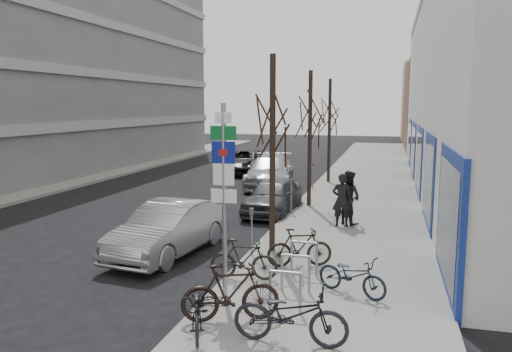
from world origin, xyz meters
The scene contains 25 objects.
ground centered at (0.00, 0.00, 0.00)m, with size 120.00×120.00×0.00m, color black.
sidewalk_east centered at (4.50, 10.00, 0.07)m, with size 5.00×70.00×0.15m, color slate.
sidewalk_west centered at (-11.00, 10.00, 0.07)m, with size 3.00×70.00×0.15m, color slate.
brick_building_far centered at (13.00, 40.00, 4.00)m, with size 12.00×14.00×8.00m, color brown.
tan_building_far centered at (13.50, 55.00, 4.50)m, with size 13.00×12.00×9.00m, color #937A5B.
highway_sign_pole centered at (2.40, -0.01, 2.46)m, with size 0.55×0.10×4.20m.
bike_rack centered at (3.80, 0.60, 0.66)m, with size 0.66×2.26×0.83m.
tree_near centered at (2.60, 3.50, 4.10)m, with size 1.80×1.80×5.50m.
tree_mid centered at (2.60, 10.00, 4.10)m, with size 1.80×1.80×5.50m.
tree_far centered at (2.60, 16.50, 4.10)m, with size 1.80×1.80×5.50m.
meter_front centered at (2.15, 3.00, 0.92)m, with size 0.10×0.08×1.27m.
meter_mid centered at (2.15, 8.50, 0.92)m, with size 0.10×0.08×1.27m.
meter_back centered at (2.15, 14.00, 0.92)m, with size 0.10×0.08×1.27m.
bike_near_left centered at (2.48, -1.76, 0.63)m, with size 0.48×1.58×0.97m, color black.
bike_near_right centered at (2.91, -1.19, 0.71)m, with size 0.55×1.86×1.13m, color black.
bike_mid_curb centered at (4.99, 0.76, 0.64)m, with size 0.49×1.61×0.98m, color black.
bike_mid_inner centered at (2.50, 1.06, 0.63)m, with size 0.48×1.60×0.97m, color black.
bike_far_curb centered at (4.15, -1.77, 0.75)m, with size 0.60×1.97×1.20m, color black.
bike_far_inner centered at (3.59, 2.29, 0.65)m, with size 0.49×1.65×1.00m, color black.
parked_car_front centered at (-0.20, 2.86, 0.73)m, with size 1.55×4.45×1.47m, color #A7A7AC.
parked_car_mid centered at (1.40, 8.82, 0.69)m, with size 1.64×4.07×1.39m, color #47474B.
parked_car_back centered at (-0.20, 14.94, 0.80)m, with size 2.24×5.51×1.60m, color #9E9EA2.
lane_car centered at (-2.97, 19.71, 0.72)m, with size 2.38×5.15×1.43m, color black.
pedestrian_near centered at (4.20, 6.83, 1.04)m, with size 0.65×0.43×1.78m, color black.
pedestrian_far centered at (4.38, 7.22, 1.07)m, with size 0.68×0.46×1.85m, color black.
Camera 1 is at (5.66, -9.61, 4.15)m, focal length 35.00 mm.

